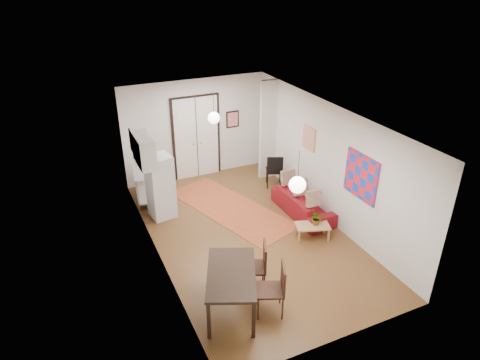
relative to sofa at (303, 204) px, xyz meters
name	(u,v)px	position (x,y,z in m)	size (l,w,h in m)	color
floor	(247,234)	(-1.67, -0.26, -0.28)	(7.00, 7.00, 0.00)	brown
ceiling	(248,116)	(-1.67, -0.26, 2.62)	(4.20, 7.00, 0.02)	white
wall_back	(196,129)	(-1.67, 3.24, 1.17)	(4.20, 0.02, 2.90)	silver
wall_front	(345,272)	(-1.67, -3.76, 1.17)	(4.20, 0.02, 2.90)	silver
wall_left	(154,198)	(-3.77, -0.26, 1.17)	(0.02, 7.00, 2.90)	silver
wall_right	(327,163)	(0.43, -0.26, 1.17)	(0.02, 7.00, 2.90)	silver
double_doors	(196,138)	(-1.67, 3.19, 0.92)	(1.44, 0.06, 2.50)	silver
stub_partition	(268,131)	(0.18, 2.29, 1.17)	(0.50, 0.10, 2.90)	silver
wall_cabinet	(144,150)	(-3.59, 1.24, 1.62)	(0.35, 1.00, 0.70)	silver
painting_popart	(361,177)	(0.41, -1.51, 1.37)	(0.05, 1.00, 1.00)	red
painting_abstract	(309,138)	(0.41, 0.54, 1.52)	(0.05, 0.50, 0.60)	white
poster_back	(233,119)	(-0.52, 3.21, 1.32)	(0.40, 0.03, 0.50)	red
print_left	(132,142)	(-3.74, 1.74, 1.67)	(0.03, 0.44, 0.54)	#A77545
pendant_back	(214,118)	(-1.67, 1.74, 1.97)	(0.30, 0.30, 0.80)	white
pendant_front	(297,185)	(-1.67, -2.26, 1.97)	(0.30, 0.30, 0.80)	white
kilim_rug	(230,208)	(-1.57, 0.99, -0.28)	(1.37, 3.67, 0.01)	#C66131
sofa	(303,204)	(0.00, 0.00, 0.00)	(1.92, 0.75, 0.56)	maroon
coffee_table	(312,227)	(-0.37, -1.02, 0.02)	(0.87, 0.66, 0.34)	tan
potted_plant	(317,218)	(-0.27, -1.02, 0.23)	(0.30, 0.26, 0.33)	#2C632C
kitchen_counter	(146,181)	(-3.42, 2.33, 0.28)	(0.73, 1.22, 0.88)	silver
bowl	(147,174)	(-3.42, 2.03, 0.62)	(0.21, 0.21, 0.05)	silver
soap_bottle	(142,164)	(-3.42, 2.58, 0.69)	(0.08, 0.08, 0.18)	#539EB5
fridge	(161,187)	(-3.25, 1.38, 0.54)	(0.58, 0.58, 1.63)	silver
dining_table	(231,277)	(-2.97, -2.34, 0.45)	(1.38, 1.71, 0.83)	black
dining_chair_near	(251,260)	(-2.37, -1.89, 0.31)	(0.64, 0.76, 1.02)	#3C2013
dining_chair_far	(267,282)	(-2.37, -2.59, 0.31)	(0.64, 0.76, 1.02)	#3C2013
black_side_chair	(273,166)	(0.08, 1.76, 0.29)	(0.59, 0.61, 0.97)	black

